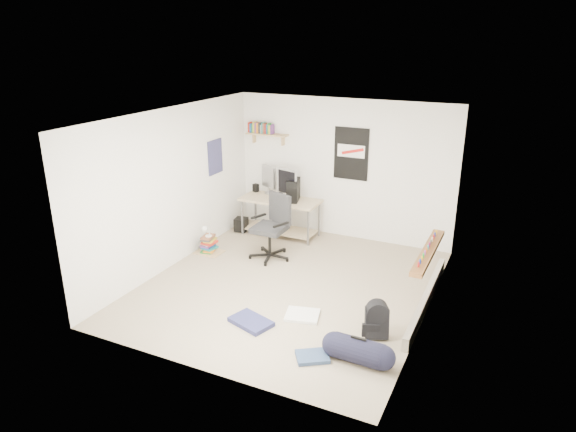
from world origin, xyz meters
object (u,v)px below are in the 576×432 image
at_px(office_chair, 270,230).
at_px(desk, 280,216).
at_px(backpack, 377,323).
at_px(book_stack, 209,244).
at_px(duffel_bag, 358,351).

bearing_deg(office_chair, desk, 127.97).
bearing_deg(desk, office_chair, -71.30).
bearing_deg(desk, backpack, -42.45).
bearing_deg(book_stack, backpack, -21.35).
bearing_deg(backpack, duffel_bag, -117.41).
distance_m(desk, office_chair, 1.05).
height_order(office_chair, book_stack, office_chair).
xyz_separation_m(desk, duffel_bag, (2.52, -3.13, -0.22)).
xyz_separation_m(duffel_bag, book_stack, (-3.26, 1.88, 0.01)).
height_order(office_chair, backpack, office_chair).
bearing_deg(desk, book_stack, -118.31).
xyz_separation_m(backpack, duffel_bag, (-0.04, -0.59, -0.06)).
relative_size(backpack, book_stack, 0.80).
height_order(desk, book_stack, desk).
distance_m(office_chair, book_stack, 1.12).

